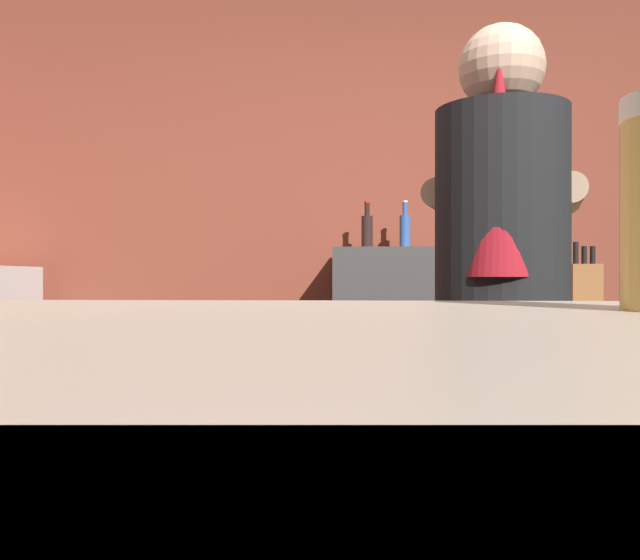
% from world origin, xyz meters
% --- Properties ---
extents(wall_back, '(5.20, 0.10, 2.70)m').
position_xyz_m(wall_back, '(0.00, 2.20, 1.35)').
color(wall_back, brown).
rests_on(wall_back, ground).
extents(prep_counter, '(2.10, 0.60, 0.92)m').
position_xyz_m(prep_counter, '(0.35, 0.75, 0.46)').
color(prep_counter, brown).
rests_on(prep_counter, ground).
extents(back_shelf, '(1.00, 0.36, 1.22)m').
position_xyz_m(back_shelf, '(0.32, 1.92, 0.61)').
color(back_shelf, '#3D3B3A').
rests_on(back_shelf, ground).
extents(bartender, '(0.49, 0.55, 1.73)m').
position_xyz_m(bartender, '(0.31, 0.30, 1.00)').
color(bartender, '#29353A').
rests_on(bartender, ground).
extents(knife_block, '(0.10, 0.08, 0.28)m').
position_xyz_m(knife_block, '(0.71, 0.86, 1.02)').
color(knife_block, brown).
rests_on(knife_block, prep_counter).
extents(mixing_bowl, '(0.20, 0.20, 0.06)m').
position_xyz_m(mixing_bowl, '(0.03, 0.81, 0.95)').
color(mixing_bowl, '#D45930').
rests_on(mixing_bowl, prep_counter).
extents(chefs_knife, '(0.24, 0.05, 0.01)m').
position_xyz_m(chefs_knife, '(0.60, 0.70, 0.92)').
color(chefs_knife, silver).
rests_on(chefs_knife, prep_counter).
extents(bottle_olive_oil, '(0.06, 0.06, 0.17)m').
position_xyz_m(bottle_olive_oil, '(0.57, 1.88, 1.29)').
color(bottle_olive_oil, black).
rests_on(bottle_olive_oil, back_shelf).
extents(bottle_hot_sauce, '(0.06, 0.06, 0.24)m').
position_xyz_m(bottle_hot_sauce, '(-0.01, 1.96, 1.32)').
color(bottle_hot_sauce, black).
rests_on(bottle_hot_sauce, back_shelf).
extents(bottle_vinegar, '(0.05, 0.05, 0.25)m').
position_xyz_m(bottle_vinegar, '(0.18, 1.98, 1.32)').
color(bottle_vinegar, '#30579E').
rests_on(bottle_vinegar, back_shelf).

